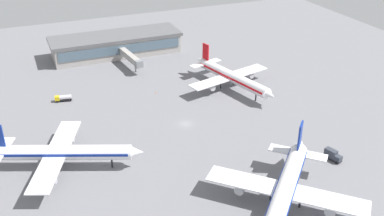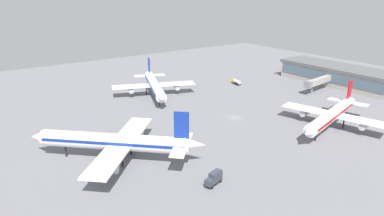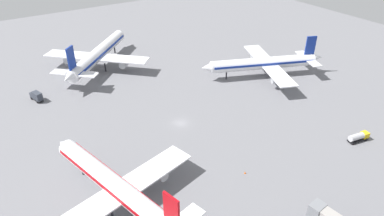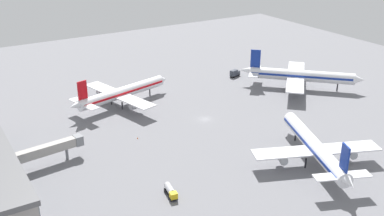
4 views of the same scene
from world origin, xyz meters
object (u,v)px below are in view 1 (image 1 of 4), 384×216
airplane_distant (284,193)px  safety_cone_near_gate (156,92)px  fuel_truck (63,98)px  catering_truck (333,155)px  airplane_at_gate (61,152)px  airplane_taxiing (232,77)px

airplane_distant → safety_cone_near_gate: airplane_distant is taller
fuel_truck → safety_cone_near_gate: 36.13m
catering_truck → airplane_distant: bearing=-78.6°
airplane_at_gate → airplane_distant: size_ratio=1.11×
airplane_at_gate → airplane_distant: (-50.21, 41.93, 0.45)m
airplane_taxiing → airplane_distant: bearing=-31.1°
fuel_truck → safety_cone_near_gate: fuel_truck is taller
fuel_truck → airplane_taxiing: bearing=177.6°
airplane_at_gate → airplane_taxiing: bearing=45.4°
airplane_distant → catering_truck: (-27.15, -14.36, -4.12)m
airplane_taxiing → airplane_at_gate: bearing=-81.0°
airplane_at_gate → catering_truck: bearing=2.5°
airplane_taxiing → safety_cone_near_gate: airplane_taxiing is taller
safety_cone_near_gate → airplane_at_gate: bearing=42.5°
airplane_taxiing → fuel_truck: bearing=-116.7°
safety_cone_near_gate → airplane_taxiing: bearing=165.9°
catering_truck → airplane_at_gate: bearing=-126.1°
catering_truck → fuel_truck: size_ratio=0.90×
catering_truck → fuel_truck: 101.70m
airplane_at_gate → catering_truck: size_ratio=7.84×
airplane_distant → safety_cone_near_gate: bearing=-129.9°
airplane_taxiing → fuel_truck: size_ratio=7.13×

